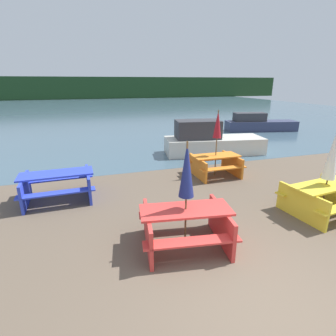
{
  "coord_description": "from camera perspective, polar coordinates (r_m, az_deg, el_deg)",
  "views": [
    {
      "loc": [
        -2.23,
        -2.32,
        3.11
      ],
      "look_at": [
        -0.16,
        4.21,
        0.85
      ],
      "focal_mm": 28.0,
      "sensor_mm": 36.0,
      "label": 1
    }
  ],
  "objects": [
    {
      "name": "picnic_table_blue",
      "position": [
        7.74,
        -22.89,
        -3.16
      ],
      "size": [
        1.93,
        1.43,
        0.78
      ],
      "rotation": [
        0.0,
        0.0,
        0.03
      ],
      "color": "blue",
      "rests_on": "ground_plane"
    },
    {
      "name": "picnic_table_orange",
      "position": [
        9.18,
        10.26,
        1.03
      ],
      "size": [
        1.6,
        1.38,
        0.72
      ],
      "rotation": [
        0.0,
        0.0,
        -0.0
      ],
      "color": "orange",
      "rests_on": "ground_plane"
    },
    {
      "name": "umbrella_white",
      "position": [
        7.19,
        32.21,
        2.54
      ],
      "size": [
        0.3,
        0.3,
        2.13
      ],
      "color": "brown",
      "rests_on": "ground_plane"
    },
    {
      "name": "ground_plane",
      "position": [
        4.47,
        21.0,
        -27.27
      ],
      "size": [
        60.0,
        60.0,
        0.0
      ],
      "primitive_type": "plane",
      "color": "brown"
    },
    {
      "name": "picnic_table_red",
      "position": [
        5.23,
        3.82,
        -11.99
      ],
      "size": [
        1.93,
        1.62,
        0.8
      ],
      "rotation": [
        0.0,
        0.0,
        -0.15
      ],
      "color": "red",
      "rests_on": "ground_plane"
    },
    {
      "name": "umbrella_navy",
      "position": [
        4.77,
        4.09,
        -0.53
      ],
      "size": [
        0.29,
        0.29,
        2.12
      ],
      "color": "brown",
      "rests_on": "ground_plane"
    },
    {
      "name": "picnic_table_yellow",
      "position": [
        7.49,
        30.87,
        -5.18
      ],
      "size": [
        1.94,
        1.57,
        0.76
      ],
      "rotation": [
        0.0,
        0.0,
        0.11
      ],
      "color": "yellow",
      "rests_on": "ground_plane"
    },
    {
      "name": "umbrella_crimson",
      "position": [
        8.89,
        10.74,
        9.21
      ],
      "size": [
        0.28,
        0.28,
        2.24
      ],
      "color": "brown",
      "rests_on": "ground_plane"
    },
    {
      "name": "boat",
      "position": [
        11.99,
        9.13,
        5.73
      ],
      "size": [
        4.55,
        2.14,
        1.51
      ],
      "rotation": [
        0.0,
        0.0,
        -0.15
      ],
      "color": "beige",
      "rests_on": "water"
    },
    {
      "name": "far_treeline",
      "position": [
        53.91,
        -15.86,
        16.43
      ],
      "size": [
        80.0,
        1.6,
        4.0
      ],
      "color": "#1E3D1E",
      "rests_on": "water"
    },
    {
      "name": "water",
      "position": [
        34.07,
        -14.08,
        12.5
      ],
      "size": [
        60.0,
        50.0,
        0.0
      ],
      "color": "#425B6B",
      "rests_on": "ground_plane"
    },
    {
      "name": "boat_second",
      "position": [
        18.61,
        19.11,
        9.04
      ],
      "size": [
        4.77,
        2.16,
        1.18
      ],
      "rotation": [
        0.0,
        0.0,
        -0.21
      ],
      "color": "#333856",
      "rests_on": "water"
    }
  ]
}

